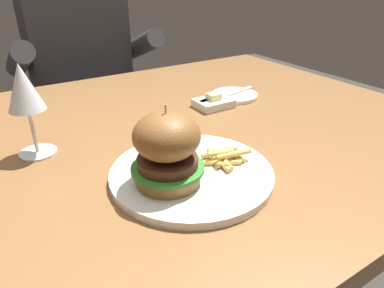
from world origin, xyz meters
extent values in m
cube|color=brown|center=(0.00, 0.00, 0.72)|extent=(1.24, 0.95, 0.04)
cylinder|color=brown|center=(0.56, 0.41, 0.35)|extent=(0.06, 0.06, 0.70)
cylinder|color=white|center=(-0.07, -0.20, 0.75)|extent=(0.28, 0.28, 0.01)
cylinder|color=#9E6B38|center=(-0.12, -0.21, 0.77)|extent=(0.10, 0.10, 0.02)
cylinder|color=#38842D|center=(-0.12, -0.21, 0.78)|extent=(0.12, 0.12, 0.01)
cylinder|color=#4C2D1E|center=(-0.12, -0.21, 0.79)|extent=(0.09, 0.09, 0.02)
ellipsoid|color=brown|center=(-0.12, -0.21, 0.83)|extent=(0.10, 0.10, 0.07)
cylinder|color=#CCB78C|center=(-0.12, -0.21, 0.86)|extent=(0.00, 0.00, 0.05)
cylinder|color=#EABC5B|center=(-0.02, -0.21, 0.76)|extent=(0.07, 0.04, 0.01)
cylinder|color=#E0B251|center=(-0.02, -0.21, 0.76)|extent=(0.02, 0.05, 0.01)
cylinder|color=#EABC5B|center=(-0.02, -0.21, 0.76)|extent=(0.01, 0.06, 0.01)
cylinder|color=gold|center=(-0.01, -0.18, 0.76)|extent=(0.07, 0.02, 0.01)
cylinder|color=gold|center=(-0.01, -0.20, 0.76)|extent=(0.06, 0.05, 0.01)
cylinder|color=#EABC5B|center=(0.00, -0.19, 0.76)|extent=(0.04, 0.07, 0.01)
cylinder|color=#EABC5B|center=(-0.02, -0.20, 0.77)|extent=(0.05, 0.02, 0.01)
cylinder|color=#E0B251|center=(0.00, -0.22, 0.77)|extent=(0.07, 0.02, 0.01)
cylinder|color=#EABC5B|center=(-0.01, -0.21, 0.76)|extent=(0.03, 0.05, 0.01)
cylinder|color=#EABC5B|center=(-0.02, -0.20, 0.76)|extent=(0.02, 0.07, 0.01)
cylinder|color=silver|center=(-0.28, 0.03, 0.74)|extent=(0.07, 0.07, 0.00)
cylinder|color=silver|center=(-0.28, 0.03, 0.79)|extent=(0.01, 0.01, 0.09)
cone|color=silver|center=(-0.28, 0.03, 0.87)|extent=(0.07, 0.07, 0.08)
cylinder|color=white|center=(0.24, 0.08, 0.74)|extent=(0.13, 0.13, 0.01)
cube|color=silver|center=(0.24, 0.08, 0.75)|extent=(0.15, 0.04, 0.00)
cube|color=black|center=(0.14, 0.06, 0.76)|extent=(0.06, 0.03, 0.01)
cube|color=white|center=(0.15, 0.05, 0.75)|extent=(0.09, 0.07, 0.02)
cube|color=#F4E58C|center=(0.15, 0.05, 0.77)|extent=(0.03, 0.03, 0.02)
cube|color=#282833|center=(0.01, 0.75, 0.23)|extent=(0.30, 0.22, 0.46)
cube|color=#333338|center=(0.01, 0.75, 0.72)|extent=(0.36, 0.20, 0.52)
cylinder|color=#333338|center=(-0.21, 0.67, 0.78)|extent=(0.07, 0.34, 0.18)
cylinder|color=#333338|center=(0.23, 0.67, 0.78)|extent=(0.07, 0.34, 0.18)
camera|label=1|loc=(-0.34, -0.61, 1.06)|focal=32.00mm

